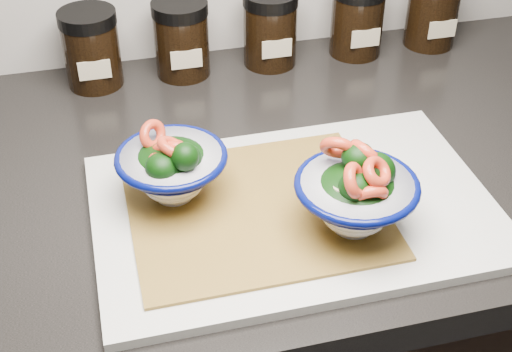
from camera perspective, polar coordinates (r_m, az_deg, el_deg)
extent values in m
cube|color=black|center=(0.92, 2.08, 0.71)|extent=(3.50, 0.60, 0.04)
cube|color=beige|center=(0.81, 3.04, -2.64)|extent=(0.45, 0.30, 0.01)
cube|color=#A98432|center=(0.80, 0.00, -2.63)|extent=(0.28, 0.24, 0.00)
cylinder|color=white|center=(0.82, -6.57, -1.24)|extent=(0.04, 0.04, 0.01)
ellipsoid|color=white|center=(0.81, -6.63, -0.49)|extent=(0.07, 0.07, 0.03)
torus|color=#040B4A|center=(0.79, -6.81, 1.50)|extent=(0.13, 0.13, 0.01)
torus|color=#040B4A|center=(0.80, -6.74, 0.76)|extent=(0.10, 0.10, 0.00)
ellipsoid|color=black|center=(0.79, -6.76, 0.97)|extent=(0.09, 0.09, 0.04)
ellipsoid|color=black|center=(0.76, -5.69, 1.54)|extent=(0.03, 0.03, 0.03)
cylinder|color=#477233|center=(0.76, -5.64, 0.90)|extent=(0.01, 0.01, 0.02)
ellipsoid|color=black|center=(0.77, -5.65, 1.42)|extent=(0.04, 0.04, 0.03)
cylinder|color=#477233|center=(0.78, -5.59, 0.68)|extent=(0.01, 0.01, 0.02)
ellipsoid|color=black|center=(0.76, -7.55, 0.69)|extent=(0.04, 0.04, 0.03)
cylinder|color=#477233|center=(0.77, -7.48, -0.05)|extent=(0.01, 0.01, 0.02)
torus|color=red|center=(0.76, -6.67, 2.25)|extent=(0.05, 0.05, 0.04)
torus|color=red|center=(0.77, -7.26, 1.53)|extent=(0.05, 0.05, 0.03)
torus|color=red|center=(0.80, -8.26, 3.28)|extent=(0.05, 0.04, 0.05)
torus|color=red|center=(0.79, -7.05, 2.25)|extent=(0.05, 0.04, 0.04)
torus|color=red|center=(0.77, -6.48, 2.16)|extent=(0.05, 0.04, 0.05)
cylinder|color=#CCBC8E|center=(0.78, -7.70, 1.53)|extent=(0.02, 0.02, 0.01)
cylinder|color=white|center=(0.78, 7.77, -3.68)|extent=(0.05, 0.05, 0.01)
ellipsoid|color=white|center=(0.77, 7.86, -2.87)|extent=(0.07, 0.07, 0.03)
torus|color=#040B4A|center=(0.75, 8.09, -0.72)|extent=(0.13, 0.13, 0.01)
torus|color=#040B4A|center=(0.75, 8.00, -1.53)|extent=(0.11, 0.11, 0.00)
ellipsoid|color=black|center=(0.75, 8.03, -1.30)|extent=(0.10, 0.10, 0.04)
ellipsoid|color=black|center=(0.75, 9.59, 0.36)|extent=(0.04, 0.04, 0.04)
cylinder|color=#477233|center=(0.76, 9.48, -0.51)|extent=(0.01, 0.01, 0.03)
ellipsoid|color=black|center=(0.73, 8.01, -0.91)|extent=(0.04, 0.04, 0.03)
cylinder|color=#477233|center=(0.73, 7.92, -1.69)|extent=(0.01, 0.01, 0.02)
ellipsoid|color=black|center=(0.75, 8.18, 1.49)|extent=(0.04, 0.04, 0.03)
cylinder|color=#477233|center=(0.76, 8.10, 0.73)|extent=(0.01, 0.01, 0.02)
ellipsoid|color=black|center=(0.77, 8.31, 0.68)|extent=(0.04, 0.04, 0.04)
cylinder|color=#477233|center=(0.77, 8.22, -0.15)|extent=(0.02, 0.02, 0.03)
torus|color=red|center=(0.75, 8.68, 1.92)|extent=(0.05, 0.05, 0.04)
torus|color=red|center=(0.72, 9.64, 0.30)|extent=(0.05, 0.05, 0.04)
torus|color=red|center=(0.71, 7.88, -0.34)|extent=(0.04, 0.05, 0.05)
torus|color=red|center=(0.75, 6.52, 2.27)|extent=(0.05, 0.04, 0.05)
torus|color=red|center=(0.72, 9.05, -1.56)|extent=(0.05, 0.04, 0.05)
cylinder|color=#CCBC8E|center=(0.73, 6.93, -0.99)|extent=(0.02, 0.02, 0.01)
cylinder|color=#CCBC8E|center=(0.73, 8.68, -0.43)|extent=(0.02, 0.02, 0.01)
cylinder|color=black|center=(1.06, -12.96, 9.46)|extent=(0.08, 0.08, 0.09)
cylinder|color=black|center=(1.04, -13.40, 12.22)|extent=(0.08, 0.08, 0.02)
cube|color=#C6B793|center=(1.03, -12.78, 8.26)|extent=(0.04, 0.00, 0.03)
cylinder|color=black|center=(1.07, -5.95, 10.44)|extent=(0.08, 0.08, 0.09)
cylinder|color=black|center=(1.04, -6.15, 13.21)|extent=(0.08, 0.08, 0.02)
cube|color=#C6B793|center=(1.03, -5.58, 9.27)|extent=(0.04, 0.00, 0.03)
cylinder|color=black|center=(1.09, 1.13, 11.27)|extent=(0.08, 0.08, 0.09)
cube|color=#C6B793|center=(1.06, 1.69, 10.14)|extent=(0.04, 0.00, 0.03)
cylinder|color=black|center=(1.13, 8.06, 11.92)|extent=(0.08, 0.08, 0.09)
cube|color=#C6B793|center=(1.10, 8.76, 10.83)|extent=(0.04, 0.00, 0.03)
cylinder|color=black|center=(1.18, 13.89, 12.33)|extent=(0.08, 0.08, 0.09)
cube|color=#C6B793|center=(1.15, 14.69, 11.29)|extent=(0.05, 0.00, 0.03)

